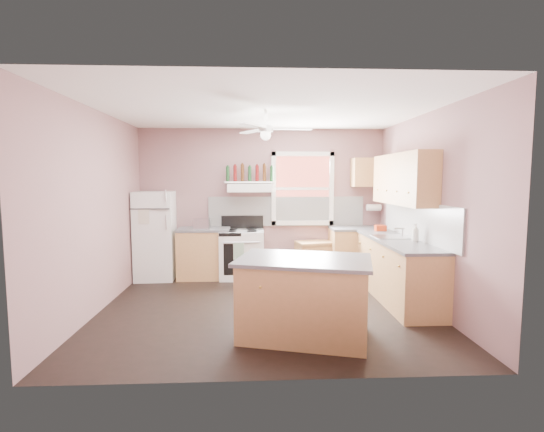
{
  "coord_description": "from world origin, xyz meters",
  "views": [
    {
      "loc": [
        -0.17,
        -5.34,
        1.79
      ],
      "look_at": [
        0.1,
        0.3,
        1.25
      ],
      "focal_mm": 26.0,
      "sensor_mm": 36.0,
      "label": 1
    }
  ],
  "objects_px": {
    "toaster": "(202,224)",
    "island": "(304,299)",
    "cart": "(314,259)",
    "stove": "(242,254)",
    "refrigerator": "(155,236)"
  },
  "relations": [
    {
      "from": "toaster",
      "to": "island",
      "type": "xyz_separation_m",
      "value": [
        1.47,
        -2.62,
        -0.56
      ]
    },
    {
      "from": "toaster",
      "to": "cart",
      "type": "relative_size",
      "value": 0.44
    },
    {
      "from": "stove",
      "to": "island",
      "type": "bearing_deg",
      "value": -73.14
    },
    {
      "from": "cart",
      "to": "island",
      "type": "distance_m",
      "value": 2.83
    },
    {
      "from": "stove",
      "to": "island",
      "type": "xyz_separation_m",
      "value": [
        0.77,
        -2.69,
        0.0
      ]
    },
    {
      "from": "refrigerator",
      "to": "toaster",
      "type": "bearing_deg",
      "value": -6.87
    },
    {
      "from": "stove",
      "to": "refrigerator",
      "type": "bearing_deg",
      "value": -179.0
    },
    {
      "from": "refrigerator",
      "to": "cart",
      "type": "distance_m",
      "value": 2.9
    },
    {
      "from": "stove",
      "to": "toaster",
      "type": "bearing_deg",
      "value": -173.73
    },
    {
      "from": "cart",
      "to": "island",
      "type": "relative_size",
      "value": 0.46
    },
    {
      "from": "toaster",
      "to": "stove",
      "type": "distance_m",
      "value": 0.9
    },
    {
      "from": "toaster",
      "to": "island",
      "type": "bearing_deg",
      "value": -55.21
    },
    {
      "from": "refrigerator",
      "to": "cart",
      "type": "bearing_deg",
      "value": -0.79
    },
    {
      "from": "refrigerator",
      "to": "toaster",
      "type": "relative_size",
      "value": 5.57
    },
    {
      "from": "stove",
      "to": "cart",
      "type": "relative_size",
      "value": 1.35
    }
  ]
}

